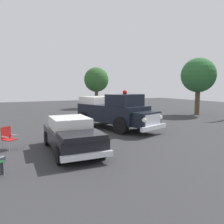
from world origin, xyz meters
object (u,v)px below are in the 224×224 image
vintage_fire_truck (114,111)px  oak_tree_left (198,76)px  lawn_chair_by_car (8,136)px  oak_tree_distant (96,80)px  traffic_cone (97,117)px  classic_hot_rod (72,135)px

vintage_fire_truck → oak_tree_left: bearing=104.7°
vintage_fire_truck → lawn_chair_by_car: (2.17, -6.56, -0.61)m
oak_tree_distant → oak_tree_left: bearing=29.2°
vintage_fire_truck → oak_tree_left: 11.51m
vintage_fire_truck → traffic_cone: (-3.63, 0.29, -0.89)m
lawn_chair_by_car → oak_tree_distant: bearing=145.1°
classic_hot_rod → oak_tree_distant: oak_tree_distant is taller
lawn_chair_by_car → oak_tree_left: (-5.01, 17.40, 3.29)m
vintage_fire_truck → oak_tree_left: size_ratio=1.13×
vintage_fire_truck → oak_tree_distant: oak_tree_distant is taller
vintage_fire_truck → oak_tree_distant: size_ratio=1.20×
traffic_cone → oak_tree_distant: bearing=157.0°
oak_tree_distant → traffic_cone: oak_tree_distant is taller
classic_hot_rod → traffic_cone: size_ratio=6.99×
classic_hot_rod → traffic_cone: bearing=149.5°
oak_tree_left → classic_hot_rod: bearing=-66.0°
lawn_chair_by_car → classic_hot_rod: bearing=56.4°
classic_hot_rod → traffic_cone: (-7.45, 4.39, -0.44)m
vintage_fire_truck → traffic_cone: vintage_fire_truck is taller
vintage_fire_truck → lawn_chair_by_car: size_ratio=6.20×
vintage_fire_truck → lawn_chair_by_car: vintage_fire_truck is taller
lawn_chair_by_car → traffic_cone: size_ratio=1.61×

